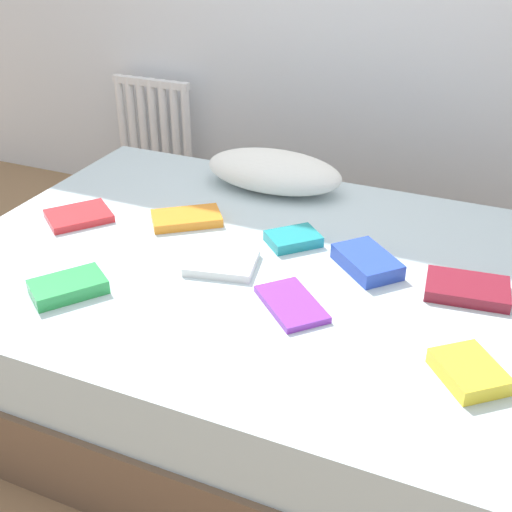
# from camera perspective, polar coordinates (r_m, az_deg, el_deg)

# --- Properties ---
(ground_plane) EXTENTS (8.00, 8.00, 0.00)m
(ground_plane) POSITION_cam_1_polar(r_m,az_deg,el_deg) (2.45, -0.47, -10.31)
(ground_plane) COLOR #93704C
(bed) EXTENTS (2.00, 1.50, 0.50)m
(bed) POSITION_cam_1_polar(r_m,az_deg,el_deg) (2.30, -0.50, -5.61)
(bed) COLOR brown
(bed) RESTS_ON ground
(radiator) EXTENTS (0.45, 0.04, 0.59)m
(radiator) POSITION_cam_1_polar(r_m,az_deg,el_deg) (3.65, -8.88, 10.58)
(radiator) COLOR white
(radiator) RESTS_ON ground
(pillow) EXTENTS (0.56, 0.29, 0.15)m
(pillow) POSITION_cam_1_polar(r_m,az_deg,el_deg) (2.63, 1.56, 7.42)
(pillow) COLOR white
(pillow) RESTS_ON bed
(textbook_green) EXTENTS (0.24, 0.25, 0.04)m
(textbook_green) POSITION_cam_1_polar(r_m,az_deg,el_deg) (2.05, -16.11, -2.60)
(textbook_green) COLOR green
(textbook_green) RESTS_ON bed
(textbook_white) EXTENTS (0.25, 0.22, 0.03)m
(textbook_white) POSITION_cam_1_polar(r_m,az_deg,el_deg) (2.11, -3.00, -0.56)
(textbook_white) COLOR white
(textbook_white) RESTS_ON bed
(textbook_red) EXTENTS (0.28, 0.28, 0.03)m
(textbook_red) POSITION_cam_1_polar(r_m,az_deg,el_deg) (2.50, -15.24, 3.41)
(textbook_red) COLOR red
(textbook_red) RESTS_ON bed
(textbook_yellow) EXTENTS (0.22, 0.23, 0.04)m
(textbook_yellow) POSITION_cam_1_polar(r_m,az_deg,el_deg) (1.74, 18.13, -9.57)
(textbook_yellow) COLOR yellow
(textbook_yellow) RESTS_ON bed
(textbook_purple) EXTENTS (0.27, 0.27, 0.02)m
(textbook_purple) POSITION_cam_1_polar(r_m,az_deg,el_deg) (1.92, 3.11, -4.20)
(textbook_purple) COLOR purple
(textbook_purple) RESTS_ON bed
(textbook_orange) EXTENTS (0.29, 0.26, 0.03)m
(textbook_orange) POSITION_cam_1_polar(r_m,az_deg,el_deg) (2.40, -6.10, 3.30)
(textbook_orange) COLOR orange
(textbook_orange) RESTS_ON bed
(textbook_maroon) EXTENTS (0.26, 0.19, 0.04)m
(textbook_maroon) POSITION_cam_1_polar(r_m,az_deg,el_deg) (2.07, 17.99, -2.74)
(textbook_maroon) COLOR maroon
(textbook_maroon) RESTS_ON bed
(textbook_blue) EXTENTS (0.26, 0.26, 0.05)m
(textbook_blue) POSITION_cam_1_polar(r_m,az_deg,el_deg) (2.12, 9.68, -0.50)
(textbook_blue) COLOR #2847B7
(textbook_blue) RESTS_ON bed
(textbook_teal) EXTENTS (0.21, 0.21, 0.04)m
(textbook_teal) POSITION_cam_1_polar(r_m,az_deg,el_deg) (2.24, 3.27, 1.51)
(textbook_teal) COLOR teal
(textbook_teal) RESTS_ON bed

